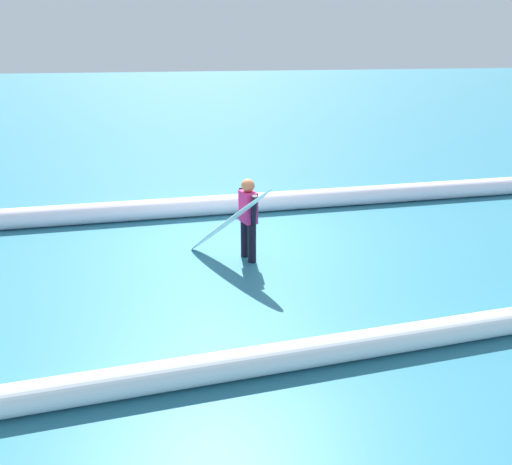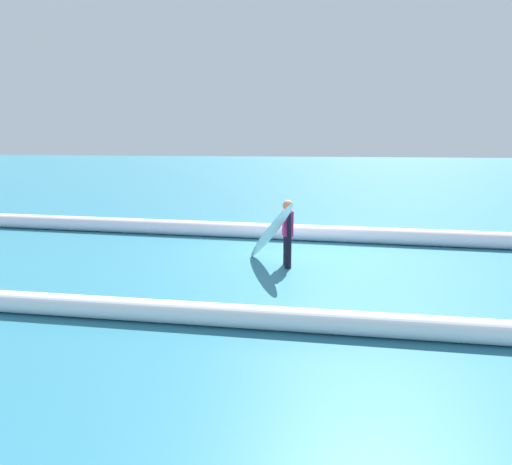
# 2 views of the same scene
# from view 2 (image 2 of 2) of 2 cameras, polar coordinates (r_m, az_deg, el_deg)

# --- Properties ---
(ground_plane) EXTENTS (135.78, 135.78, 0.00)m
(ground_plane) POSITION_cam_2_polar(r_m,az_deg,el_deg) (10.33, 4.95, -2.90)
(ground_plane) COLOR teal
(surfer) EXTENTS (0.27, 0.63, 1.41)m
(surfer) POSITION_cam_2_polar(r_m,az_deg,el_deg) (9.21, 4.09, 0.35)
(surfer) COLOR black
(surfer) RESTS_ON ground_plane
(surfboard) EXTENTS (1.33, 1.70, 1.49)m
(surfboard) POSITION_cam_2_polar(r_m,az_deg,el_deg) (9.18, 1.84, -0.02)
(surfboard) COLOR white
(surfboard) RESTS_ON ground_plane
(wave_crest_foreground) EXTENTS (22.13, 0.79, 0.42)m
(wave_crest_foreground) POSITION_cam_2_polar(r_m,az_deg,el_deg) (11.78, 12.99, -0.28)
(wave_crest_foreground) COLOR white
(wave_crest_foreground) RESTS_ON ground_plane
(wave_crest_midground) EXTENTS (23.06, 0.90, 0.33)m
(wave_crest_midground) POSITION_cam_2_polar(r_m,az_deg,el_deg) (6.26, 8.80, -11.25)
(wave_crest_midground) COLOR white
(wave_crest_midground) RESTS_ON ground_plane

